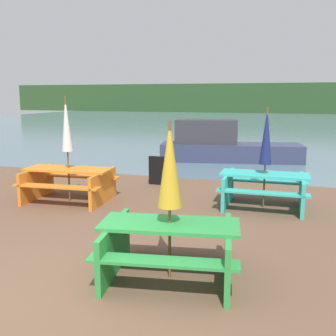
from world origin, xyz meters
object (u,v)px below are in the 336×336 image
picnic_table_green (170,244)px  boat (223,146)px  picnic_table_orange (69,181)px  picnic_table_teal (264,186)px  umbrella_gold (170,165)px  umbrella_navy (266,137)px  signboard (159,171)px  umbrella_white (66,125)px

picnic_table_green → boat: boat is taller
picnic_table_orange → picnic_table_teal: picnic_table_orange is taller
picnic_table_orange → umbrella_gold: bearing=-41.8°
umbrella_navy → signboard: (-2.78, 1.35, -1.11)m
picnic_table_teal → umbrella_gold: size_ratio=0.90×
picnic_table_orange → umbrella_white: (0.00, 0.00, 1.23)m
picnic_table_green → umbrella_navy: (0.91, 3.70, 1.04)m
picnic_table_green → picnic_table_orange: 4.36m
picnic_table_orange → umbrella_navy: (4.16, 0.79, 1.03)m
picnic_table_teal → umbrella_white: 4.41m
picnic_table_orange → boat: size_ratio=0.39×
umbrella_navy → picnic_table_orange: bearing=-169.2°
umbrella_gold → boat: 9.56m
umbrella_gold → umbrella_navy: 3.81m
umbrella_navy → picnic_table_teal: bearing=-116.6°
picnic_table_teal → umbrella_white: size_ratio=0.78×
picnic_table_orange → umbrella_gold: umbrella_gold is taller
picnic_table_green → umbrella_gold: (0.00, 0.00, 1.02)m
picnic_table_teal → umbrella_white: umbrella_white is taller
boat → signboard: (-0.94, -4.42, -0.15)m
umbrella_gold → picnic_table_teal: bearing=76.1°
picnic_table_teal → boat: (-1.84, 5.77, 0.08)m
umbrella_navy → boat: umbrella_navy is taller
picnic_table_orange → signboard: 2.54m
picnic_table_green → boat: bearing=95.6°
umbrella_gold → boat: bearing=95.6°
picnic_table_green → umbrella_navy: umbrella_navy is taller
umbrella_gold → signboard: bearing=110.3°
umbrella_navy → boat: bearing=107.7°
boat → umbrella_white: bearing=-120.2°
signboard → picnic_table_green: bearing=-69.7°
picnic_table_orange → umbrella_navy: size_ratio=0.95×
picnic_table_orange → umbrella_navy: bearing=10.8°
umbrella_white → umbrella_gold: umbrella_white is taller
umbrella_white → boat: 7.05m
umbrella_gold → boat: size_ratio=0.39×
picnic_table_orange → umbrella_white: 1.23m
picnic_table_teal → signboard: signboard is taller
picnic_table_green → picnic_table_teal: 3.81m
umbrella_navy → boat: (-1.84, 5.77, -0.96)m
picnic_table_green → boat: 9.51m
umbrella_white → umbrella_navy: (4.16, 0.79, -0.20)m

